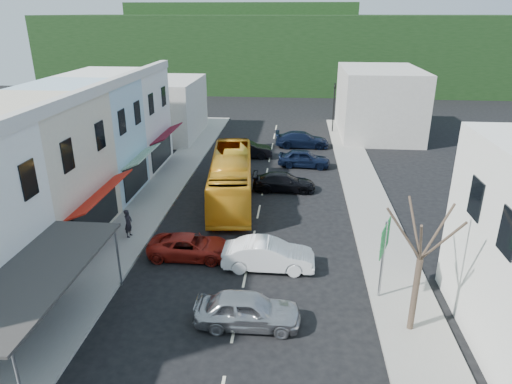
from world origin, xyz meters
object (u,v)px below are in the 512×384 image
object	(u,v)px
pedestrian_left	(128,223)
direction_sign	(382,261)
street_tree	(420,259)
car_silver	(247,311)
traffic_signal	(334,108)
car_white	(268,256)
car_red	(190,245)
bus	(231,179)

from	to	relation	value
pedestrian_left	direction_sign	distance (m)	14.52
pedestrian_left	street_tree	xyz separation A→B (m)	(14.58, -7.10, 2.43)
car_silver	traffic_signal	world-z (taller)	traffic_signal
car_silver	direction_sign	world-z (taller)	direction_sign
pedestrian_left	car_white	bearing A→B (deg)	-101.65
car_red	street_tree	world-z (taller)	street_tree
car_red	traffic_signal	size ratio (longest dim) A/B	0.85
pedestrian_left	traffic_signal	xyz separation A→B (m)	(13.56, 26.76, 1.71)
car_white	direction_sign	xyz separation A→B (m)	(5.29, -2.24, 1.27)
direction_sign	street_tree	xyz separation A→B (m)	(0.93, -2.25, 1.46)
bus	direction_sign	distance (m)	14.26
car_silver	street_tree	world-z (taller)	street_tree
direction_sign	traffic_signal	bearing A→B (deg)	111.17
bus	car_silver	bearing A→B (deg)	-85.37
car_red	direction_sign	distance (m)	10.13
bus	street_tree	size ratio (longest dim) A/B	1.69
car_white	street_tree	distance (m)	8.14
bus	car_silver	distance (m)	14.18
street_tree	direction_sign	bearing A→B (deg)	112.51
car_white	pedestrian_left	size ratio (longest dim) A/B	2.59
car_silver	direction_sign	bearing A→B (deg)	-68.08
bus	car_silver	xyz separation A→B (m)	(2.63, -13.91, -0.85)
car_red	direction_sign	size ratio (longest dim) A/B	1.17
car_white	bus	bearing A→B (deg)	19.40
car_red	street_tree	distance (m)	12.08
car_red	traffic_signal	world-z (taller)	traffic_signal
bus	car_white	world-z (taller)	bus
car_silver	car_white	bearing A→B (deg)	-7.90
car_silver	car_red	world-z (taller)	same
car_white	pedestrian_left	xyz separation A→B (m)	(-8.36, 2.61, 0.30)
direction_sign	bus	bearing A→B (deg)	147.64
car_silver	car_white	distance (m)	4.74
bus	traffic_signal	bearing A→B (deg)	61.24
bus	car_white	size ratio (longest dim) A/B	2.64
car_white	street_tree	xyz separation A→B (m)	(6.22, -4.49, 2.73)
pedestrian_left	street_tree	distance (m)	16.40
bus	car_red	bearing A→B (deg)	-103.35
direction_sign	car_red	bearing A→B (deg)	-176.61
bus	direction_sign	bearing A→B (deg)	-59.47
bus	car_white	bearing A→B (deg)	-76.84
direction_sign	street_tree	size ratio (longest dim) A/B	0.58
car_white	car_red	bearing A→B (deg)	79.50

